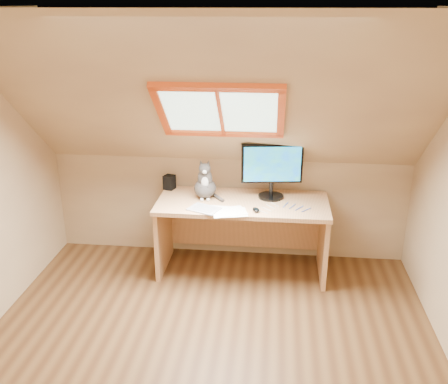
# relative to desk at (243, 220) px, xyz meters

# --- Properties ---
(ground) EXTENTS (3.50, 3.50, 0.00)m
(ground) POSITION_rel_desk_xyz_m (-0.17, -1.45, -0.50)
(ground) COLOR brown
(ground) RESTS_ON ground
(room_shell) EXTENTS (3.52, 3.52, 2.41)m
(room_shell) POSITION_rel_desk_xyz_m (-0.17, -1.54, 0.93)
(room_shell) COLOR tan
(room_shell) RESTS_ON ground
(desk) EXTENTS (1.57, 0.69, 0.72)m
(desk) POSITION_rel_desk_xyz_m (0.00, 0.00, 0.00)
(desk) COLOR tan
(desk) RESTS_ON ground
(monitor) EXTENTS (0.56, 0.24, 0.52)m
(monitor) POSITION_rel_desk_xyz_m (0.26, 0.05, 0.52)
(monitor) COLOR black
(monitor) RESTS_ON desk
(cat) EXTENTS (0.23, 0.27, 0.38)m
(cat) POSITION_rel_desk_xyz_m (-0.36, -0.01, 0.36)
(cat) COLOR #433E3B
(cat) RESTS_ON desk
(desk_speaker) EXTENTS (0.12, 0.12, 0.14)m
(desk_speaker) POSITION_rel_desk_xyz_m (-0.74, 0.18, 0.29)
(desk_speaker) COLOR black
(desk_speaker) RESTS_ON desk
(graphics_tablet) EXTENTS (0.32, 0.28, 0.01)m
(graphics_tablet) POSITION_rel_desk_xyz_m (-0.32, -0.30, 0.23)
(graphics_tablet) COLOR #B2B2B7
(graphics_tablet) RESTS_ON desk
(mouse) EXTENTS (0.09, 0.11, 0.03)m
(mouse) POSITION_rel_desk_xyz_m (0.13, -0.29, 0.24)
(mouse) COLOR black
(mouse) RESTS_ON desk
(papers) EXTENTS (0.35, 0.30, 0.01)m
(papers) POSITION_rel_desk_xyz_m (-0.15, -0.33, 0.22)
(papers) COLOR white
(papers) RESTS_ON desk
(cables) EXTENTS (0.51, 0.26, 0.01)m
(cables) POSITION_rel_desk_xyz_m (0.39, -0.19, 0.23)
(cables) COLOR silver
(cables) RESTS_ON desk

